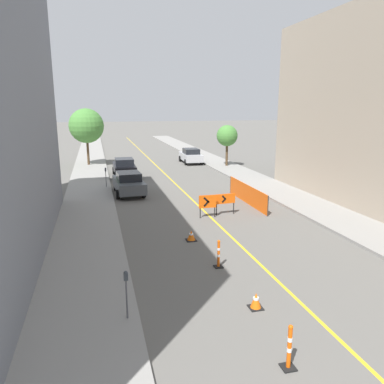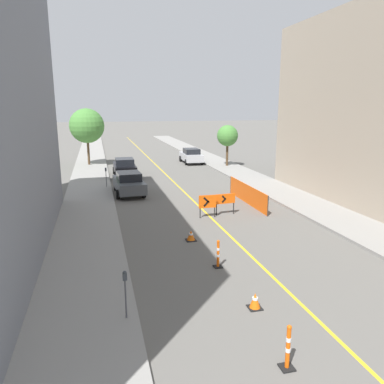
{
  "view_description": "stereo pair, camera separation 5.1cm",
  "coord_description": "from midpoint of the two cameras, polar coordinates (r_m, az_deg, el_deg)",
  "views": [
    {
      "loc": [
        -5.99,
        -0.55,
        6.07
      ],
      "look_at": [
        -0.52,
        20.67,
        1.0
      ],
      "focal_mm": 35.0,
      "sensor_mm": 36.0,
      "label": 1
    },
    {
      "loc": [
        -5.94,
        -0.56,
        6.07
      ],
      "look_at": [
        -0.52,
        20.67,
        1.0
      ],
      "focal_mm": 35.0,
      "sensor_mm": 36.0,
      "label": 2
    }
  ],
  "objects": [
    {
      "name": "traffic_cone_second",
      "position": [
        12.07,
        9.71,
        -16.02
      ],
      "size": [
        0.42,
        0.42,
        0.5
      ],
      "color": "black",
      "rests_on": "ground_plane"
    },
    {
      "name": "sidewalk_left",
      "position": [
        38.24,
        -15.14,
        3.55
      ],
      "size": [
        3.19,
        74.43,
        0.14
      ],
      "color": "gray",
      "rests_on": "ground_plane"
    },
    {
      "name": "parking_meter_near_curb",
      "position": [
        10.96,
        -10.02,
        -13.81
      ],
      "size": [
        0.12,
        0.11,
        1.45
      ],
      "color": "#4C4C51",
      "rests_on": "sidewalk_left"
    },
    {
      "name": "parked_car_curb_near",
      "position": [
        26.48,
        -9.54,
        1.36
      ],
      "size": [
        2.05,
        4.4,
        1.59
      ],
      "rotation": [
        0.0,
        0.0,
        0.06
      ],
      "color": "#474C51",
      "rests_on": "ground_plane"
    },
    {
      "name": "sidewalk_right",
      "position": [
        40.26,
        4.09,
        4.42
      ],
      "size": [
        3.19,
        74.43,
        0.14
      ],
      "color": "gray",
      "rests_on": "ground_plane"
    },
    {
      "name": "delineator_post_rear",
      "position": [
        14.54,
        4.09,
        -9.65
      ],
      "size": [
        0.33,
        0.33,
        1.1
      ],
      "color": "black",
      "rests_on": "ground_plane"
    },
    {
      "name": "safety_mesh_fence",
      "position": [
        23.99,
        8.45,
        -0.3
      ],
      "size": [
        0.06,
        6.12,
        1.2
      ],
      "rotation": [
        0.0,
        0.0,
        1.57
      ],
      "color": "#EF560C",
      "rests_on": "ground_plane"
    },
    {
      "name": "lane_stripe",
      "position": [
        38.71,
        -5.28,
        3.95
      ],
      "size": [
        0.12,
        74.43,
        0.01
      ],
      "color": "gold",
      "rests_on": "ground_plane"
    },
    {
      "name": "parked_car_curb_mid",
      "position": [
        33.43,
        -10.2,
        3.75
      ],
      "size": [
        1.93,
        4.31,
        1.59
      ],
      "rotation": [
        0.0,
        0.0,
        0.0
      ],
      "color": "black",
      "rests_on": "ground_plane"
    },
    {
      "name": "parking_meter_far_curb",
      "position": [
        28.6,
        -12.93,
        2.8
      ],
      "size": [
        0.12,
        0.11,
        1.45
      ],
      "color": "#4C4C51",
      "rests_on": "sidewalk_left"
    },
    {
      "name": "street_tree_left_near",
      "position": [
        39.75,
        -15.7,
        9.67
      ],
      "size": [
        3.47,
        3.47,
        5.68
      ],
      "color": "#4C3823",
      "rests_on": "sidewalk_left"
    },
    {
      "name": "traffic_cone_third",
      "position": [
        17.33,
        -0.09,
        -6.65
      ],
      "size": [
        0.47,
        0.47,
        0.48
      ],
      "color": "black",
      "rests_on": "ground_plane"
    },
    {
      "name": "arrow_barricade_secondary",
      "position": [
        21.29,
        5.15,
        -1.16
      ],
      "size": [
        1.21,
        0.16,
        1.2
      ],
      "rotation": [
        0.0,
        0.0,
        0.08
      ],
      "color": "#EF560C",
      "rests_on": "ground_plane"
    },
    {
      "name": "delineator_post_front",
      "position": [
        9.77,
        14.56,
        -22.27
      ],
      "size": [
        0.33,
        0.33,
        1.14
      ],
      "color": "black",
      "rests_on": "ground_plane"
    },
    {
      "name": "arrow_barricade_primary",
      "position": [
        20.63,
        2.44,
        -1.59
      ],
      "size": [
        0.99,
        0.09,
        1.28
      ],
      "rotation": [
        0.0,
        0.0,
        -0.0
      ],
      "color": "#EF560C",
      "rests_on": "ground_plane"
    },
    {
      "name": "street_tree_right_near",
      "position": [
        37.87,
        5.47,
        8.51
      ],
      "size": [
        2.1,
        2.1,
        4.06
      ],
      "color": "#4C3823",
      "rests_on": "sidewalk_right"
    },
    {
      "name": "parked_car_curb_far",
      "position": [
        40.53,
        -0.1,
        5.55
      ],
      "size": [
        1.94,
        4.34,
        1.59
      ],
      "rotation": [
        0.0,
        0.0,
        -0.02
      ],
      "color": "#B7B7BC",
      "rests_on": "ground_plane"
    }
  ]
}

